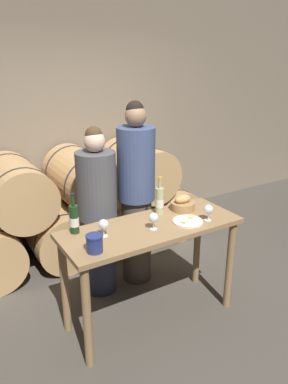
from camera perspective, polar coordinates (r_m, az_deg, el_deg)
The scene contains 14 objects.
ground_plane at distance 3.48m, azimuth 1.03°, elevation -18.38°, with size 10.00×10.00×0.00m, color #4C473F.
stone_wall_back at distance 4.62m, azimuth -12.86°, elevation 12.61°, with size 10.00×0.12×3.20m.
barrel_stack at distance 4.33m, azimuth -9.21°, elevation -2.02°, with size 2.80×0.95×1.19m.
tasting_table at distance 3.08m, azimuth 1.12°, elevation -7.61°, with size 1.48×0.57×0.88m.
person_left at distance 3.45m, azimuth -7.05°, elevation -3.27°, with size 0.36×0.36×1.60m.
person_right at distance 3.58m, azimuth -1.19°, elevation -0.39°, with size 0.36×0.36×1.79m.
wine_bottle_red at distance 2.89m, azimuth -10.60°, elevation -4.06°, with size 0.07×0.07×0.32m.
wine_bottle_white at distance 3.19m, azimuth 2.40°, elevation -1.32°, with size 0.07×0.07×0.33m.
blue_crock at distance 2.62m, azimuth -7.54°, elevation -7.68°, with size 0.12×0.12×0.13m.
bread_basket at distance 3.30m, azimuth 5.92°, elevation -1.85°, with size 0.21×0.21×0.14m.
cheese_plate at distance 3.08m, azimuth 6.69°, elevation -4.44°, with size 0.25×0.25×0.04m.
wine_glass_far_left at distance 2.81m, azimuth -6.19°, elevation -4.99°, with size 0.08×0.08×0.14m.
wine_glass_left at distance 2.91m, azimuth 1.48°, elevation -3.99°, with size 0.08×0.08×0.14m.
wine_glass_center at distance 3.11m, azimuth 9.81°, elevation -2.67°, with size 0.08×0.08×0.14m.
Camera 1 is at (-1.46, -2.29, 2.17)m, focal length 35.00 mm.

